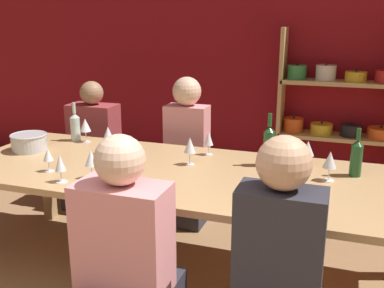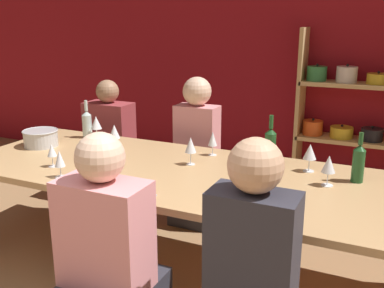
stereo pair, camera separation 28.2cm
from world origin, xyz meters
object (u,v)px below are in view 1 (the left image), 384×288
object	(u,v)px
cell_phone	(152,194)
person_far_b	(96,161)
shelf_unit	(339,128)
wine_glass_red_a	(308,149)
wine_glass_empty_d	(190,145)
wine_bottle_amber	(269,145)
wine_glass_white_a	(209,139)
wine_glass_red_c	(85,126)
wine_bottle_green	(75,126)
wine_glass_white_b	(111,144)
wine_glass_empty_e	(60,164)
wine_glass_empty_a	(330,160)
person_far_a	(187,167)
wine_glass_empty_b	(91,159)
dining_table	(187,181)
wine_bottle_dark	(356,157)
mixing_bowl	(29,142)
wine_glass_red_b	(108,134)
wine_glass_empty_c	(48,155)

from	to	relation	value
cell_phone	person_far_b	distance (m)	1.78
shelf_unit	wine_glass_red_a	size ratio (longest dim) A/B	8.92
wine_glass_empty_d	person_far_b	distance (m)	1.46
wine_bottle_amber	wine_glass_white_a	bearing A→B (deg)	166.32
wine_glass_red_c	wine_bottle_green	bearing A→B (deg)	174.02
wine_glass_white_b	wine_glass_empty_e	distance (m)	0.43
wine_glass_empty_d	wine_glass_empty_a	bearing A→B (deg)	-1.32
wine_bottle_green	wine_glass_white_b	distance (m)	0.67
wine_glass_empty_a	person_far_a	bearing A→B (deg)	148.08
wine_glass_white_b	wine_glass_empty_b	distance (m)	0.31
wine_glass_white_b	dining_table	bearing A→B (deg)	-0.75
wine_bottle_dark	person_far_b	world-z (taller)	person_far_b
wine_glass_white_a	wine_glass_empty_e	size ratio (longest dim) A/B	1.00
mixing_bowl	wine_glass_red_c	size ratio (longest dim) A/B	1.40
cell_phone	person_far_a	bearing A→B (deg)	101.30
wine_glass_empty_a	wine_glass_empty_e	distance (m)	1.55
wine_glass_white_a	wine_glass_red_c	bearing A→B (deg)	179.12
shelf_unit	wine_glass_white_a	distance (m)	1.78
wine_glass_empty_e	person_far_a	size ratio (longest dim) A/B	0.14
wine_bottle_amber	wine_glass_red_c	bearing A→B (deg)	175.16
wine_glass_white_a	wine_glass_red_c	distance (m)	0.99
person_far_a	cell_phone	bearing A→B (deg)	101.30
person_far_b	wine_bottle_amber	bearing A→B (deg)	159.77
wine_glass_empty_b	cell_phone	bearing A→B (deg)	-15.83
shelf_unit	wine_glass_empty_a	distance (m)	1.84
wine_glass_white_b	wine_glass_empty_e	world-z (taller)	wine_glass_white_b
dining_table	wine_glass_red_b	xyz separation A→B (m)	(-0.65, 0.19, 0.20)
person_far_b	mixing_bowl	bearing A→B (deg)	88.20
wine_glass_white_a	wine_glass_red_c	world-z (taller)	wine_glass_red_c
dining_table	wine_bottle_dark	distance (m)	1.03
wine_glass_red_a	wine_glass_empty_d	distance (m)	0.74
wine_glass_empty_a	person_far_a	world-z (taller)	person_far_a
wine_glass_red_c	wine_bottle_dark	bearing A→B (deg)	-4.31
wine_bottle_green	person_far_a	distance (m)	0.95
dining_table	wine_bottle_amber	world-z (taller)	wine_bottle_amber
wine_glass_empty_c	wine_bottle_dark	bearing A→B (deg)	16.51
wine_bottle_green	wine_glass_red_b	xyz separation A→B (m)	(0.41, -0.22, 0.02)
wine_bottle_dark	wine_glass_empty_b	size ratio (longest dim) A/B	1.71
dining_table	wine_bottle_dark	bearing A→B (deg)	14.53
shelf_unit	wine_bottle_amber	xyz separation A→B (m)	(-0.40, -1.66, 0.24)
wine_glass_red_b	person_far_b	size ratio (longest dim) A/B	0.17
wine_bottle_dark	wine_glass_empty_a	xyz separation A→B (m)	(-0.15, -0.14, 0.01)
mixing_bowl	wine_bottle_green	size ratio (longest dim) A/B	0.86
wine_glass_red_c	person_far_b	size ratio (longest dim) A/B	0.16
wine_bottle_dark	wine_glass_red_b	world-z (taller)	wine_bottle_dark
wine_glass_empty_d	person_far_b	bearing A→B (deg)	147.20
wine_glass_red_b	wine_glass_red_a	bearing A→B (deg)	5.64
wine_bottle_amber	shelf_unit	bearing A→B (deg)	76.40
wine_glass_empty_a	shelf_unit	bearing A→B (deg)	89.35
dining_table	wine_glass_white_a	distance (m)	0.42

